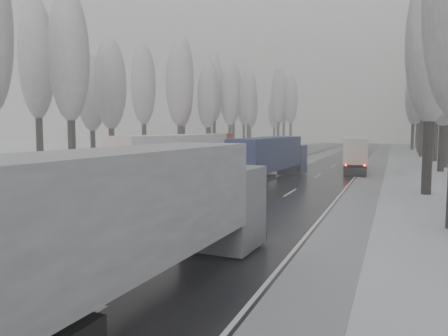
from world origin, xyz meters
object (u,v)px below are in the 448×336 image
Objects in this scene: truck_cream_box at (356,151)px; truck_red_white at (165,157)px; truck_grey_tarp at (116,221)px; truck_blue_box at (272,156)px; box_truck_distant at (357,146)px; truck_red_red at (199,149)px.

truck_red_white is (-12.79, -20.47, 0.29)m from truck_cream_box.
truck_cream_box is (2.29, 41.84, -0.31)m from truck_grey_tarp.
truck_red_white is (-6.87, -6.65, 0.15)m from truck_blue_box.
box_truck_distant is 0.44× the size of truck_red_white.
truck_blue_box is 9.57m from truck_red_white.
truck_red_white reaches higher than truck_blue_box.
truck_blue_box is at bearing 51.06° from truck_red_white.
truck_red_red reaches higher than truck_blue_box.
box_truck_distant is (3.58, 45.06, -0.93)m from truck_blue_box.
truck_grey_tarp is 41.90m from truck_cream_box.
truck_cream_box is at bearing 89.08° from truck_grey_tarp.
truck_red_red is at bearing 111.37° from truck_red_white.
truck_blue_box reaches higher than truck_cream_box.
truck_red_red is (-14.07, -37.60, 0.98)m from box_truck_distant.
truck_red_white is 14.57m from truck_red_red.
truck_cream_box is at bearing -83.24° from box_truck_distant.
truck_red_white reaches higher than box_truck_distant.
truck_grey_tarp is 1.01× the size of truck_red_white.
truck_red_red is at bearing 113.91° from truck_grey_tarp.
truck_blue_box is 1.06× the size of truck_cream_box.
truck_cream_box is 17.59m from truck_red_red.
truck_cream_box is 24.13m from truck_red_white.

